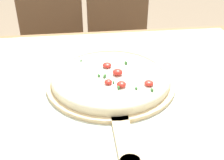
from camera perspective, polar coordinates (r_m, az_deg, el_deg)
dining_table at (r=0.90m, az=-2.79°, el=-8.27°), size 1.31×1.04×0.74m
towel_cloth at (r=0.84m, az=-2.96°, el=-3.07°), size 1.23×0.96×0.00m
pizza_peel at (r=0.88m, az=-0.12°, el=-0.86°), size 0.41×0.57×0.01m
pizza at (r=0.88m, az=-0.23°, el=0.71°), size 0.37×0.37×0.04m
chair_left at (r=1.75m, az=-11.83°, el=6.33°), size 0.41×0.41×0.87m
chair_right at (r=1.76m, az=1.91°, el=7.17°), size 0.44×0.44×0.87m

